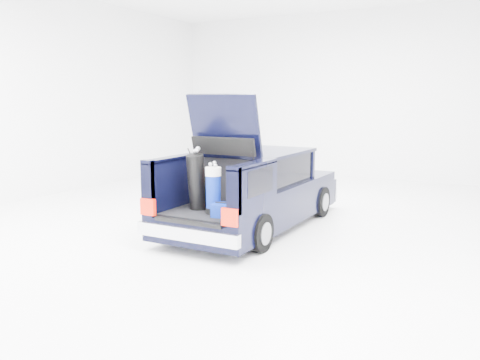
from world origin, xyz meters
The scene contains 6 objects.
ground centered at (0.00, 0.00, 0.00)m, with size 14.00×14.00×0.00m, color white.
car centered at (0.00, 0.11, 0.67)m, with size 1.87×4.65×2.47m.
red_suitcase centered at (0.43, -1.23, 0.85)m, with size 0.33×0.21×0.53m.
black_golf_bag centered at (-0.26, -1.49, 1.06)m, with size 0.32×0.42×1.03m.
blue_golf_bag centered at (0.13, -1.61, 0.98)m, with size 0.29×0.29×0.83m.
blue_duffel centered at (0.43, -1.71, 0.70)m, with size 0.48×0.36×0.23m.
Camera 1 is at (4.24, -8.29, 2.39)m, focal length 38.00 mm.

